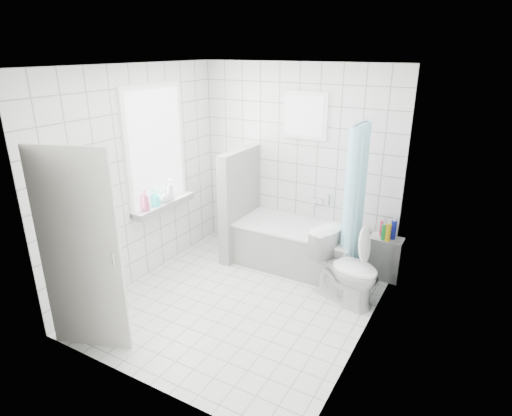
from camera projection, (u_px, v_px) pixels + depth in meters
The scene contains 19 objects.
ground at pixel (240, 302), 4.94m from camera, with size 3.00×3.00×0.00m, color white.
ceiling at pixel (236, 65), 4.03m from camera, with size 3.00×3.00×0.00m, color white.
wall_back at pixel (297, 164), 5.71m from camera, with size 2.80×0.02×2.60m, color white.
wall_front at pixel (135, 252), 3.26m from camera, with size 2.80×0.02×2.60m, color white.
wall_left at pixel (139, 177), 5.13m from camera, with size 0.02×3.00×2.60m, color white.
wall_right at pixel (371, 221), 3.84m from camera, with size 0.02×3.00×2.60m, color white.
window_left at pixel (157, 148), 5.25m from camera, with size 0.01×0.90×1.40m, color white.
window_back at pixel (305, 116), 5.40m from camera, with size 0.50×0.01×0.50m, color white.
window_sill at pixel (164, 205), 5.49m from camera, with size 0.18×1.02×0.08m, color white.
door at pixel (80, 253), 3.90m from camera, with size 0.04×0.80×2.00m, color silver.
bathtub at pixel (297, 246), 5.66m from camera, with size 1.59×0.77×0.58m.
partition_wall at pixel (240, 204), 5.85m from camera, with size 0.15×0.85×1.50m, color white.
tiled_ledge at pixel (385, 258), 5.38m from camera, with size 0.40×0.24×0.55m, color white.
toilet at pixel (346, 268), 4.86m from camera, with size 0.46×0.80×0.82m, color white.
curtain_rod at pixel (363, 121), 4.70m from camera, with size 0.02×0.02×0.80m, color silver.
shower_curtain at pixel (353, 201), 4.91m from camera, with size 0.14×0.48×1.78m, color #56DAFD, non-canonical shape.
tub_faucet at pixel (316, 200), 5.69m from camera, with size 0.18×0.06×0.06m, color silver.
sill_bottles at pixel (160, 195), 5.37m from camera, with size 0.19×0.58×0.28m.
ledge_bottles at pixel (387, 231), 5.22m from camera, with size 0.20×0.18×0.24m.
Camera 1 is at (2.24, -3.60, 2.76)m, focal length 30.00 mm.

